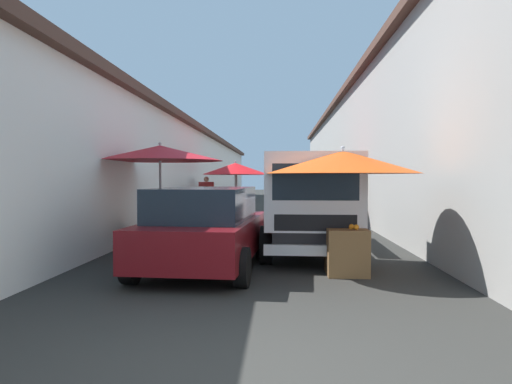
# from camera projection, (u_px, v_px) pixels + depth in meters

# --- Properties ---
(ground) EXTENTS (90.00, 90.00, 0.00)m
(ground) POSITION_uv_depth(u_px,v_px,m) (268.00, 222.00, 17.01)
(ground) COLOR #282826
(building_left_whitewash) EXTENTS (49.80, 7.50, 3.97)m
(building_left_whitewash) POSITION_uv_depth(u_px,v_px,m) (111.00, 169.00, 19.55)
(building_left_whitewash) COLOR silver
(building_left_whitewash) RESTS_ON ground
(building_right_concrete) EXTENTS (49.80, 7.50, 5.48)m
(building_right_concrete) POSITION_uv_depth(u_px,v_px,m) (435.00, 150.00, 18.82)
(building_right_concrete) COLOR gray
(building_right_concrete) RESTS_ON ground
(fruit_stall_far_left) EXTENTS (2.81, 2.81, 2.15)m
(fruit_stall_far_left) POSITION_uv_depth(u_px,v_px,m) (237.00, 175.00, 19.37)
(fruit_stall_far_left) COLOR #9E9EA3
(fruit_stall_far_left) RESTS_ON ground
(fruit_stall_near_right) EXTENTS (2.88, 2.88, 2.44)m
(fruit_stall_near_right) POSITION_uv_depth(u_px,v_px,m) (160.00, 162.00, 10.53)
(fruit_stall_near_right) COLOR #9E9EA3
(fruit_stall_near_right) RESTS_ON ground
(fruit_stall_far_right) EXTENTS (2.42, 2.42, 2.25)m
(fruit_stall_far_right) POSITION_uv_depth(u_px,v_px,m) (235.00, 175.00, 17.02)
(fruit_stall_far_right) COLOR #9E9EA3
(fruit_stall_far_right) RESTS_ON ground
(fruit_stall_mid_lane) EXTENTS (2.22, 2.22, 2.31)m
(fruit_stall_mid_lane) POSITION_uv_depth(u_px,v_px,m) (305.00, 177.00, 15.77)
(fruit_stall_mid_lane) COLOR #9E9EA3
(fruit_stall_mid_lane) RESTS_ON ground
(fruit_stall_near_left) EXTENTS (2.63, 2.63, 2.17)m
(fruit_stall_near_left) POSITION_uv_depth(u_px,v_px,m) (343.00, 173.00, 7.83)
(fruit_stall_near_left) COLOR #9E9EA3
(fruit_stall_near_left) RESTS_ON ground
(hatchback_car) EXTENTS (4.02, 2.15, 1.45)m
(hatchback_car) POSITION_uv_depth(u_px,v_px,m) (206.00, 228.00, 8.18)
(hatchback_car) COLOR #600F14
(hatchback_car) RESTS_ON ground
(delivery_truck) EXTENTS (4.96, 2.07, 2.08)m
(delivery_truck) POSITION_uv_depth(u_px,v_px,m) (312.00, 207.00, 9.25)
(delivery_truck) COLOR black
(delivery_truck) RESTS_ON ground
(vendor_by_crates) EXTENTS (0.33, 0.64, 1.67)m
(vendor_by_crates) POSITION_uv_depth(u_px,v_px,m) (206.00, 193.00, 19.62)
(vendor_by_crates) COLOR #232328
(vendor_by_crates) RESTS_ON ground
(parked_scooter) EXTENTS (1.68, 0.53, 1.14)m
(parked_scooter) POSITION_uv_depth(u_px,v_px,m) (209.00, 222.00, 12.34)
(parked_scooter) COLOR black
(parked_scooter) RESTS_ON ground
(plastic_stool) EXTENTS (0.30, 0.30, 0.43)m
(plastic_stool) POSITION_uv_depth(u_px,v_px,m) (285.00, 212.00, 17.25)
(plastic_stool) COLOR #194CB2
(plastic_stool) RESTS_ON ground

